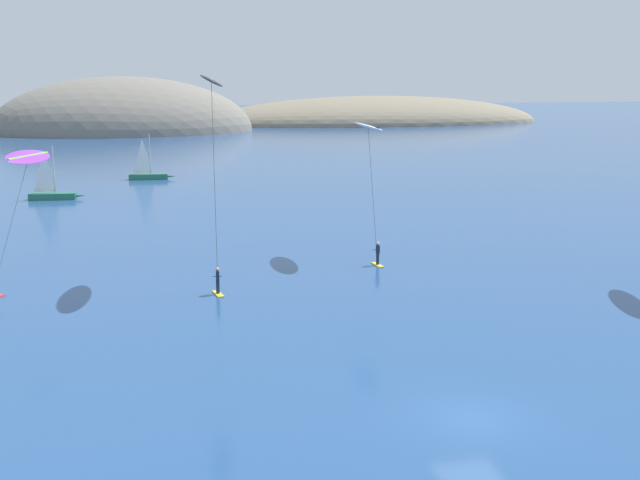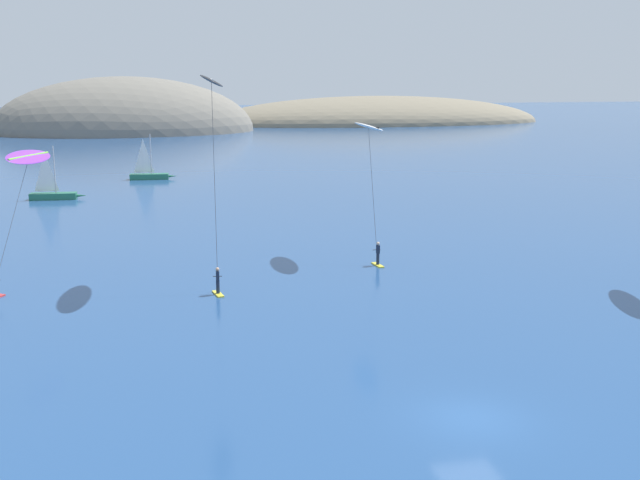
{
  "view_description": "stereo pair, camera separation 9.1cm",
  "coord_description": "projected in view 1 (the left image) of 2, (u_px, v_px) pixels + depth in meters",
  "views": [
    {
      "loc": [
        -12.25,
        -27.41,
        13.42
      ],
      "look_at": [
        -1.76,
        19.74,
        3.22
      ],
      "focal_mm": 45.0,
      "sensor_mm": 36.0,
      "label": 1
    },
    {
      "loc": [
        -12.16,
        -27.43,
        13.42
      ],
      "look_at": [
        -1.76,
        19.74,
        3.22
      ],
      "focal_mm": 45.0,
      "sensor_mm": 36.0,
      "label": 2
    }
  ],
  "objects": [
    {
      "name": "ground_plane",
      "position": [
        472.0,
        419.0,
        31.55
      ],
      "size": [
        600.0,
        600.0,
        0.0
      ],
      "primitive_type": "plane",
      "color": "navy"
    },
    {
      "name": "headland_island",
      "position": [
        249.0,
        127.0,
        195.08
      ],
      "size": [
        138.78,
        53.68,
        24.65
      ],
      "color": "#7A705B",
      "rests_on": "ground"
    },
    {
      "name": "sailboat_near",
      "position": [
        55.0,
        193.0,
        85.41
      ],
      "size": [
        5.93,
        1.67,
        5.7
      ],
      "color": "#23664C",
      "rests_on": "ground"
    },
    {
      "name": "sailboat_far",
      "position": [
        151.0,
        174.0,
        101.31
      ],
      "size": [
        5.93,
        1.65,
        5.7
      ],
      "color": "#23664C",
      "rests_on": "ground"
    },
    {
      "name": "kitesurfer_white",
      "position": [
        369.0,
        136.0,
        57.26
      ],
      "size": [
        1.68,
        6.43,
        9.86
      ],
      "color": "yellow",
      "rests_on": "ground"
    },
    {
      "name": "kitesurfer_black",
      "position": [
        212.0,
        94.0,
        49.26
      ],
      "size": [
        1.88,
        6.79,
        13.28
      ],
      "color": "yellow",
      "rests_on": "ground"
    },
    {
      "name": "kitesurfer_purple",
      "position": [
        26.0,
        167.0,
        51.02
      ],
      "size": [
        4.13,
        7.71,
        8.5
      ],
      "color": "red",
      "rests_on": "ground"
    }
  ]
}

